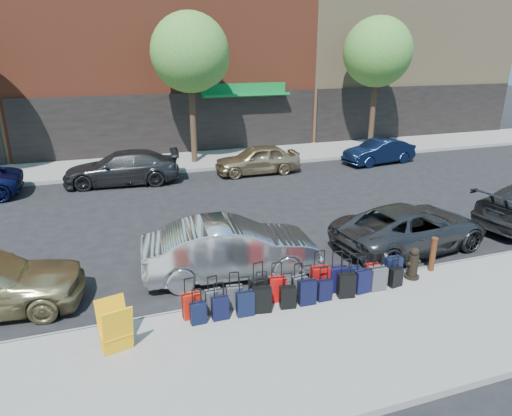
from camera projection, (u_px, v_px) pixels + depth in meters
name	position (u px, v px, depth m)	size (l,w,h in m)	color
ground	(239.00, 230.00, 15.14)	(120.00, 120.00, 0.00)	black
sidewalk_near	(333.00, 340.00, 9.32)	(60.00, 4.00, 0.15)	gray
sidewalk_far	(184.00, 161.00, 24.03)	(60.00, 4.00, 0.15)	gray
curb_near	(293.00, 293.00, 11.12)	(60.00, 0.08, 0.15)	gray
curb_far	(191.00, 171.00, 22.23)	(60.00, 0.08, 0.15)	gray
building_right	(375.00, 1.00, 33.14)	(15.00, 12.12, 18.00)	#8E7857
tree_center	(193.00, 55.00, 22.01)	(3.80, 3.80, 7.27)	black
tree_right	(380.00, 54.00, 25.26)	(3.80, 3.80, 7.27)	black
suitcase_front_0	(191.00, 305.00, 9.90)	(0.41, 0.25, 0.93)	#A7170A
suitcase_front_1	(214.00, 301.00, 10.11)	(0.37, 0.22, 0.87)	#3F3F44
suitcase_front_2	(235.00, 297.00, 10.27)	(0.39, 0.25, 0.88)	#39393E
suitcase_front_3	(259.00, 291.00, 10.41)	(0.47, 0.32, 1.04)	black
suitcase_front_4	(277.00, 289.00, 10.56)	(0.42, 0.27, 0.96)	#B20B0B
suitcase_front_5	(299.00, 286.00, 10.73)	(0.38, 0.25, 0.86)	#403F45
suitcase_front_6	(320.00, 280.00, 10.91)	(0.46, 0.27, 1.07)	#960A09
suitcase_front_7	(337.00, 279.00, 10.97)	(0.44, 0.26, 1.03)	black
suitcase_front_8	(353.00, 277.00, 11.17)	(0.39, 0.24, 0.88)	black
suitcase_front_9	(372.00, 274.00, 11.29)	(0.38, 0.22, 0.89)	#A10D0A
suitcase_front_10	(392.00, 269.00, 11.46)	(0.44, 0.25, 1.04)	black
suitcase_back_0	(198.00, 313.00, 9.70)	(0.34, 0.20, 0.80)	black
suitcase_back_1	(220.00, 308.00, 9.86)	(0.36, 0.21, 0.86)	black
suitcase_back_2	(245.00, 303.00, 9.99)	(0.39, 0.23, 0.91)	black
suitcase_back_3	(262.00, 299.00, 10.12)	(0.44, 0.30, 0.96)	black
suitcase_back_4	(288.00, 297.00, 10.29)	(0.38, 0.25, 0.85)	black
suitcase_back_5	(307.00, 292.00, 10.43)	(0.41, 0.25, 0.95)	black
suitcase_back_6	(324.00, 290.00, 10.60)	(0.35, 0.20, 0.82)	black
suitcase_back_7	(346.00, 285.00, 10.73)	(0.43, 0.30, 0.95)	black
suitcase_back_8	(362.00, 281.00, 10.93)	(0.40, 0.25, 0.92)	black
suitcase_back_9	(378.00, 278.00, 11.05)	(0.41, 0.25, 0.95)	#3E3E43
suitcase_back_10	(396.00, 277.00, 11.23)	(0.35, 0.23, 0.79)	black
fire_hydrant	(413.00, 264.00, 11.59)	(0.43, 0.38, 0.84)	black
bollard	(433.00, 254.00, 11.95)	(0.17, 0.17, 0.93)	#38190C
display_rack	(115.00, 327.00, 8.76)	(0.70, 0.74, 1.02)	#FFB00E
car_near_1	(231.00, 249.00, 11.94)	(1.61, 4.62, 1.52)	silver
car_near_2	(411.00, 228.00, 13.57)	(2.23, 4.84, 1.35)	#38373A
car_far_1	(122.00, 168.00, 20.13)	(2.03, 4.99, 1.45)	#2F2F32
car_far_2	(257.00, 159.00, 21.80)	(1.63, 4.06, 1.38)	tan
car_far_3	(379.00, 151.00, 23.74)	(1.34, 3.86, 1.27)	#0B1733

